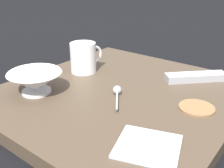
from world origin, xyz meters
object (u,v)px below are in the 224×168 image
Objects in this scene: folded_napkin at (148,146)px; drink_coaster at (197,108)px; tv_remote_near at (196,77)px; cereal_bowl at (35,81)px; teaspoon at (117,92)px; coffee_mug at (84,57)px.

folded_napkin is 0.22m from drink_coaster.
tv_remote_near is 0.40m from folded_napkin.
tv_remote_near is at bearing -41.30° from cereal_bowl.
teaspoon is at bearing 151.92° from tv_remote_near.
coffee_mug is at bearing 59.51° from folded_napkin.
drink_coaster is (-0.02, -0.41, -0.05)m from coffee_mug.
coffee_mug is 0.37m from tv_remote_near.
coffee_mug is 0.70× the size of tv_remote_near.
coffee_mug is at bearing 87.67° from drink_coaster.
cereal_bowl is 0.44m from drink_coaster.
coffee_mug is 0.46m from folded_napkin.
coffee_mug reaches higher than drink_coaster.
teaspoon is at bearing 51.70° from folded_napkin.
coffee_mug is 1.17× the size of teaspoon.
folded_napkin reaches higher than drink_coaster.
teaspoon is 0.21m from drink_coaster.
cereal_bowl is at bearing 122.91° from teaspoon.
folded_napkin is at bearing -171.33° from tv_remote_near.
coffee_mug is at bearing 2.68° from cereal_bowl.
teaspoon is (0.13, -0.19, -0.02)m from cereal_bowl.
tv_remote_near is (0.24, -0.13, -0.00)m from teaspoon.
teaspoon is at bearing -111.92° from coffee_mug.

